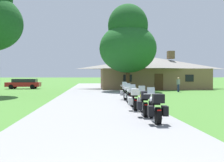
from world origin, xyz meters
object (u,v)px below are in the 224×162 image
at_px(motorcycle_yellow_second_in_row, 144,103).
at_px(parked_red_suv_far_left, 24,83).
at_px(motorcycle_silver_third_in_row, 134,99).
at_px(motorcycle_silver_fifth_in_row, 127,93).
at_px(motorcycle_white_fourth_in_row, 131,96).
at_px(motorcycle_green_farthest_in_row, 125,92).
at_px(motorcycle_white_nearest_to_camera, 156,108).
at_px(tree_by_lodge_front, 128,42).
at_px(bystander_gray_shirt_near_lodge, 178,84).

bearing_deg(motorcycle_yellow_second_in_row, parked_red_suv_far_left, 119.82).
relative_size(motorcycle_silver_third_in_row, motorcycle_silver_fifth_in_row, 1.00).
xyz_separation_m(motorcycle_white_fourth_in_row, parked_red_suv_far_left, (-11.83, 21.33, 0.16)).
bearing_deg(motorcycle_green_farthest_in_row, parked_red_suv_far_left, 128.77).
xyz_separation_m(motorcycle_white_fourth_in_row, motorcycle_green_farthest_in_row, (0.14, 3.76, -0.01)).
bearing_deg(motorcycle_silver_third_in_row, motorcycle_white_nearest_to_camera, -83.83).
height_order(motorcycle_yellow_second_in_row, tree_by_lodge_front, tree_by_lodge_front).
xyz_separation_m(motorcycle_white_nearest_to_camera, motorcycle_green_farthest_in_row, (0.10, 9.77, 0.00)).
bearing_deg(parked_red_suv_far_left, tree_by_lodge_front, -116.77).
relative_size(motorcycle_white_fourth_in_row, motorcycle_green_farthest_in_row, 1.00).
distance_m(motorcycle_white_nearest_to_camera, motorcycle_silver_third_in_row, 3.80).
xyz_separation_m(motorcycle_silver_fifth_in_row, parked_red_suv_far_left, (-11.93, 19.19, 0.16)).
relative_size(motorcycle_yellow_second_in_row, tree_by_lodge_front, 0.20).
distance_m(motorcycle_silver_fifth_in_row, motorcycle_green_farthest_in_row, 1.62).
distance_m(motorcycle_silver_fifth_in_row, bystander_gray_shirt_near_lodge, 13.23).
bearing_deg(motorcycle_green_farthest_in_row, motorcycle_white_fourth_in_row, -87.56).
height_order(motorcycle_silver_third_in_row, parked_red_suv_far_left, parked_red_suv_far_left).
height_order(motorcycle_green_farthest_in_row, bystander_gray_shirt_near_lodge, bystander_gray_shirt_near_lodge).
height_order(motorcycle_yellow_second_in_row, motorcycle_white_fourth_in_row, same).
relative_size(motorcycle_green_farthest_in_row, bystander_gray_shirt_near_lodge, 1.25).
xyz_separation_m(motorcycle_yellow_second_in_row, tree_by_lodge_front, (1.91, 18.67, 5.22)).
distance_m(motorcycle_white_nearest_to_camera, motorcycle_yellow_second_in_row, 1.73).
xyz_separation_m(bystander_gray_shirt_near_lodge, tree_by_lodge_front, (-5.64, 1.28, 4.89)).
bearing_deg(bystander_gray_shirt_near_lodge, parked_red_suv_far_left, -59.86).
bearing_deg(motorcycle_green_farthest_in_row, bystander_gray_shirt_near_lodge, 56.18).
xyz_separation_m(motorcycle_yellow_second_in_row, bystander_gray_shirt_near_lodge, (7.55, 17.38, 0.32)).
bearing_deg(motorcycle_silver_third_in_row, motorcycle_white_fourth_in_row, 90.11).
xyz_separation_m(motorcycle_silver_fifth_in_row, motorcycle_green_farthest_in_row, (0.04, 1.62, -0.01)).
xyz_separation_m(motorcycle_silver_third_in_row, motorcycle_green_farthest_in_row, (0.27, 5.98, 0.00)).
bearing_deg(parked_red_suv_far_left, motorcycle_green_farthest_in_row, -145.64).
bearing_deg(motorcycle_silver_fifth_in_row, motorcycle_yellow_second_in_row, -93.52).
bearing_deg(motorcycle_white_nearest_to_camera, motorcycle_silver_third_in_row, 96.02).
bearing_deg(tree_by_lodge_front, motorcycle_white_fourth_in_row, -97.44).
relative_size(tree_by_lodge_front, parked_red_suv_far_left, 2.22).
xyz_separation_m(motorcycle_silver_fifth_in_row, bystander_gray_shirt_near_lodge, (7.42, 10.95, 0.31)).
bearing_deg(motorcycle_white_fourth_in_row, parked_red_suv_far_left, 117.46).
bearing_deg(motorcycle_white_fourth_in_row, motorcycle_white_nearest_to_camera, -91.18).
xyz_separation_m(motorcycle_white_nearest_to_camera, bystander_gray_shirt_near_lodge, (7.48, 19.11, 0.32)).
height_order(motorcycle_silver_third_in_row, motorcycle_green_farthest_in_row, same).
distance_m(motorcycle_yellow_second_in_row, motorcycle_silver_third_in_row, 2.07).
bearing_deg(motorcycle_yellow_second_in_row, tree_by_lodge_front, 89.24).
bearing_deg(bystander_gray_shirt_near_lodge, motorcycle_green_farthest_in_row, 14.86).
distance_m(motorcycle_yellow_second_in_row, motorcycle_white_fourth_in_row, 4.28).
relative_size(motorcycle_white_nearest_to_camera, motorcycle_silver_third_in_row, 1.00).
bearing_deg(tree_by_lodge_front, motorcycle_yellow_second_in_row, -95.85).
bearing_deg(motorcycle_silver_third_in_row, motorcycle_yellow_second_in_row, -83.76).
relative_size(bystander_gray_shirt_near_lodge, parked_red_suv_far_left, 0.36).
distance_m(motorcycle_silver_third_in_row, motorcycle_silver_fifth_in_row, 4.37).
distance_m(motorcycle_white_fourth_in_row, parked_red_suv_far_left, 24.40).
bearing_deg(motorcycle_yellow_second_in_row, motorcycle_silver_fifth_in_row, 93.89).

